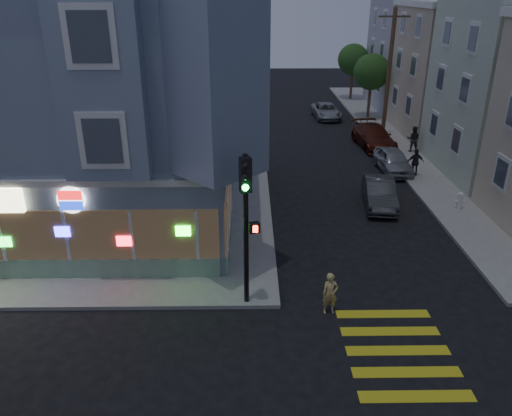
{
  "coord_description": "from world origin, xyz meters",
  "views": [
    {
      "loc": [
        1.94,
        -12.53,
        10.25
      ],
      "look_at": [
        2.19,
        5.13,
        2.49
      ],
      "focal_mm": 35.0,
      "sensor_mm": 36.0,
      "label": 1
    }
  ],
  "objects_px": {
    "utility_pole": "(389,72)",
    "parked_car_c": "(374,137)",
    "parked_car_b": "(379,193)",
    "street_tree_far": "(353,60)",
    "running_child": "(330,293)",
    "pedestrian_a": "(413,139)",
    "street_tree_near": "(372,72)",
    "parked_car_a": "(393,161)",
    "traffic_signal": "(246,208)",
    "fire_hydrant": "(460,200)",
    "parked_car_d": "(326,111)",
    "pedestrian_b": "(416,162)"
  },
  "relations": [
    {
      "from": "street_tree_near",
      "to": "running_child",
      "type": "bearing_deg",
      "value": -104.95
    },
    {
      "from": "street_tree_far",
      "to": "pedestrian_b",
      "type": "xyz_separation_m",
      "value": [
        -0.51,
        -22.84,
        -2.97
      ]
    },
    {
      "from": "utility_pole",
      "to": "running_child",
      "type": "relative_size",
      "value": 5.95
    },
    {
      "from": "pedestrian_b",
      "to": "parked_car_a",
      "type": "distance_m",
      "value": 1.51
    },
    {
      "from": "street_tree_near",
      "to": "running_child",
      "type": "distance_m",
      "value": 29.36
    },
    {
      "from": "pedestrian_a",
      "to": "parked_car_c",
      "type": "relative_size",
      "value": 0.33
    },
    {
      "from": "pedestrian_a",
      "to": "fire_hydrant",
      "type": "height_order",
      "value": "pedestrian_a"
    },
    {
      "from": "pedestrian_b",
      "to": "parked_car_d",
      "type": "height_order",
      "value": "pedestrian_b"
    },
    {
      "from": "running_child",
      "to": "parked_car_a",
      "type": "xyz_separation_m",
      "value": [
        6.03,
        14.47,
        -0.06
      ]
    },
    {
      "from": "street_tree_near",
      "to": "parked_car_a",
      "type": "xyz_separation_m",
      "value": [
        -1.5,
        -13.73,
        -3.24
      ]
    },
    {
      "from": "running_child",
      "to": "traffic_signal",
      "type": "height_order",
      "value": "traffic_signal"
    },
    {
      "from": "fire_hydrant",
      "to": "parked_car_d",
      "type": "bearing_deg",
      "value": 100.92
    },
    {
      "from": "pedestrian_b",
      "to": "traffic_signal",
      "type": "bearing_deg",
      "value": 51.14
    },
    {
      "from": "utility_pole",
      "to": "street_tree_far",
      "type": "distance_m",
      "value": 14.03
    },
    {
      "from": "utility_pole",
      "to": "parked_car_c",
      "type": "relative_size",
      "value": 1.73
    },
    {
      "from": "parked_car_a",
      "to": "running_child",
      "type": "bearing_deg",
      "value": -115.24
    },
    {
      "from": "utility_pole",
      "to": "pedestrian_b",
      "type": "height_order",
      "value": "utility_pole"
    },
    {
      "from": "running_child",
      "to": "traffic_signal",
      "type": "distance_m",
      "value": 4.18
    },
    {
      "from": "running_child",
      "to": "parked_car_b",
      "type": "bearing_deg",
      "value": 58.55
    },
    {
      "from": "street_tree_near",
      "to": "traffic_signal",
      "type": "distance_m",
      "value": 29.7
    },
    {
      "from": "utility_pole",
      "to": "parked_car_a",
      "type": "height_order",
      "value": "utility_pole"
    },
    {
      "from": "parked_car_d",
      "to": "parked_car_c",
      "type": "bearing_deg",
      "value": -80.35
    },
    {
      "from": "parked_car_b",
      "to": "parked_car_c",
      "type": "relative_size",
      "value": 0.8
    },
    {
      "from": "street_tree_near",
      "to": "pedestrian_a",
      "type": "distance_m",
      "value": 10.53
    },
    {
      "from": "parked_car_d",
      "to": "fire_hydrant",
      "type": "height_order",
      "value": "parked_car_d"
    },
    {
      "from": "running_child",
      "to": "parked_car_b",
      "type": "relative_size",
      "value": 0.36
    },
    {
      "from": "parked_car_a",
      "to": "traffic_signal",
      "type": "height_order",
      "value": "traffic_signal"
    },
    {
      "from": "street_tree_far",
      "to": "parked_car_c",
      "type": "distance_m",
      "value": 16.9
    },
    {
      "from": "pedestrian_a",
      "to": "parked_car_b",
      "type": "relative_size",
      "value": 0.41
    },
    {
      "from": "running_child",
      "to": "parked_car_a",
      "type": "height_order",
      "value": "running_child"
    },
    {
      "from": "utility_pole",
      "to": "parked_car_a",
      "type": "xyz_separation_m",
      "value": [
        -1.3,
        -7.73,
        -4.1
      ]
    },
    {
      "from": "pedestrian_b",
      "to": "parked_car_a",
      "type": "relative_size",
      "value": 0.4
    },
    {
      "from": "street_tree_near",
      "to": "running_child",
      "type": "xyz_separation_m",
      "value": [
        -7.53,
        -28.2,
        -3.18
      ]
    },
    {
      "from": "utility_pole",
      "to": "parked_car_d",
      "type": "xyz_separation_m",
      "value": [
        -3.4,
        6.19,
        -4.17
      ]
    },
    {
      "from": "pedestrian_a",
      "to": "parked_car_c",
      "type": "height_order",
      "value": "pedestrian_a"
    },
    {
      "from": "pedestrian_b",
      "to": "parked_car_b",
      "type": "distance_m",
      "value": 5.13
    },
    {
      "from": "pedestrian_b",
      "to": "traffic_signal",
      "type": "relative_size",
      "value": 0.3
    },
    {
      "from": "pedestrian_b",
      "to": "traffic_signal",
      "type": "distance_m",
      "value": 16.55
    },
    {
      "from": "running_child",
      "to": "pedestrian_b",
      "type": "height_order",
      "value": "pedestrian_b"
    },
    {
      "from": "parked_car_b",
      "to": "street_tree_near",
      "type": "bearing_deg",
      "value": 86.24
    },
    {
      "from": "fire_hydrant",
      "to": "pedestrian_a",
      "type": "bearing_deg",
      "value": 86.72
    },
    {
      "from": "pedestrian_b",
      "to": "parked_car_d",
      "type": "xyz_separation_m",
      "value": [
        -3.09,
        15.03,
        -0.34
      ]
    },
    {
      "from": "parked_car_a",
      "to": "parked_car_d",
      "type": "bearing_deg",
      "value": 95.97
    },
    {
      "from": "running_child",
      "to": "pedestrian_a",
      "type": "distance_m",
      "value": 19.94
    },
    {
      "from": "street_tree_near",
      "to": "pedestrian_b",
      "type": "bearing_deg",
      "value": -91.98
    },
    {
      "from": "parked_car_d",
      "to": "traffic_signal",
      "type": "relative_size",
      "value": 0.83
    },
    {
      "from": "parked_car_c",
      "to": "traffic_signal",
      "type": "distance_m",
      "value": 21.46
    },
    {
      "from": "fire_hydrant",
      "to": "parked_car_c",
      "type": "bearing_deg",
      "value": 98.85
    },
    {
      "from": "street_tree_near",
      "to": "parked_car_d",
      "type": "xyz_separation_m",
      "value": [
        -3.6,
        0.19,
        -3.31
      ]
    },
    {
      "from": "running_child",
      "to": "parked_car_c",
      "type": "relative_size",
      "value": 0.29
    }
  ]
}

